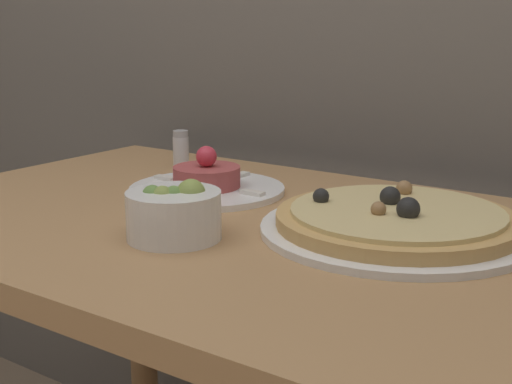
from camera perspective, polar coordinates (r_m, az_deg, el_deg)
name	(u,v)px	position (r m, az deg, el deg)	size (l,w,h in m)	color
dining_table	(226,302)	(1.07, -2.43, -8.77)	(1.04, 0.70, 0.77)	#AD7F51
pizza_plate	(396,222)	(0.96, 11.15, -2.35)	(0.36, 0.36, 0.06)	white
tartare_plate	(207,184)	(1.16, -3.95, 0.66)	(0.25, 0.25, 0.08)	white
small_bowl	(174,213)	(0.92, -6.57, -1.68)	(0.12, 0.12, 0.08)	white
salt_shaker	(181,150)	(1.36, -6.03, 3.39)	(0.03, 0.03, 0.07)	silver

